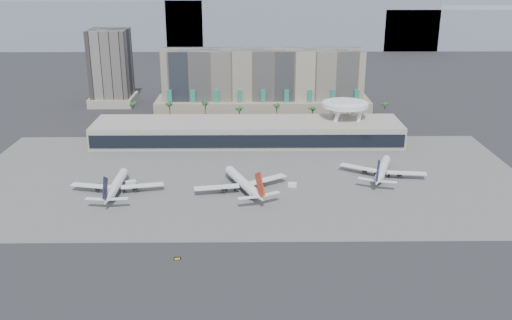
{
  "coord_description": "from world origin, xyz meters",
  "views": [
    {
      "loc": [
        1.55,
        -194.95,
        97.01
      ],
      "look_at": [
        4.08,
        40.0,
        13.99
      ],
      "focal_mm": 40.0,
      "sensor_mm": 36.0,
      "label": 1
    }
  ],
  "objects_px": {
    "airliner_right": "(382,169)",
    "service_vehicle_a": "(131,183)",
    "airliner_left": "(116,185)",
    "taxiway_sign": "(177,259)",
    "service_vehicle_b": "(292,185)",
    "airliner_centre": "(243,182)"
  },
  "relations": [
    {
      "from": "service_vehicle_b",
      "to": "taxiway_sign",
      "type": "bearing_deg",
      "value": -113.06
    },
    {
      "from": "service_vehicle_a",
      "to": "airliner_left",
      "type": "bearing_deg",
      "value": -142.69
    },
    {
      "from": "airliner_left",
      "to": "taxiway_sign",
      "type": "bearing_deg",
      "value": -60.2
    },
    {
      "from": "taxiway_sign",
      "to": "airliner_left",
      "type": "bearing_deg",
      "value": 108.52
    },
    {
      "from": "airliner_centre",
      "to": "taxiway_sign",
      "type": "relative_size",
      "value": 17.78
    },
    {
      "from": "service_vehicle_b",
      "to": "airliner_left",
      "type": "bearing_deg",
      "value": -164.83
    },
    {
      "from": "airliner_left",
      "to": "service_vehicle_a",
      "type": "height_order",
      "value": "airliner_left"
    },
    {
      "from": "airliner_right",
      "to": "taxiway_sign",
      "type": "relative_size",
      "value": 16.73
    },
    {
      "from": "taxiway_sign",
      "to": "airliner_right",
      "type": "bearing_deg",
      "value": 30.81
    },
    {
      "from": "airliner_left",
      "to": "service_vehicle_b",
      "type": "height_order",
      "value": "airliner_left"
    },
    {
      "from": "airliner_centre",
      "to": "service_vehicle_a",
      "type": "bearing_deg",
      "value": 150.3
    },
    {
      "from": "airliner_left",
      "to": "service_vehicle_b",
      "type": "xyz_separation_m",
      "value": [
        77.71,
        6.05,
        -2.73
      ]
    },
    {
      "from": "service_vehicle_b",
      "to": "airliner_right",
      "type": "bearing_deg",
      "value": 26.45
    },
    {
      "from": "airliner_left",
      "to": "airliner_centre",
      "type": "bearing_deg",
      "value": 2.05
    },
    {
      "from": "service_vehicle_a",
      "to": "taxiway_sign",
      "type": "bearing_deg",
      "value": -90.63
    },
    {
      "from": "airliner_right",
      "to": "service_vehicle_a",
      "type": "relative_size",
      "value": 8.38
    },
    {
      "from": "service_vehicle_a",
      "to": "taxiway_sign",
      "type": "height_order",
      "value": "service_vehicle_a"
    },
    {
      "from": "airliner_centre",
      "to": "airliner_right",
      "type": "xyz_separation_m",
      "value": [
        65.36,
        16.49,
        -0.29
      ]
    },
    {
      "from": "airliner_right",
      "to": "service_vehicle_a",
      "type": "distance_m",
      "value": 116.74
    },
    {
      "from": "airliner_left",
      "to": "service_vehicle_a",
      "type": "xyz_separation_m",
      "value": [
        4.54,
        8.26,
        -2.52
      ]
    },
    {
      "from": "airliner_left",
      "to": "taxiway_sign",
      "type": "distance_m",
      "value": 68.62
    },
    {
      "from": "airliner_right",
      "to": "airliner_centre",
      "type": "bearing_deg",
      "value": -146.05
    }
  ]
}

